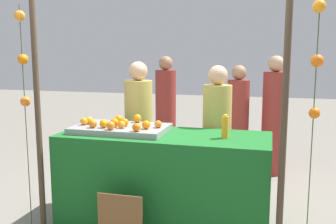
# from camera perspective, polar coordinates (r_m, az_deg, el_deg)

# --- Properties ---
(ground_plane) EXTENTS (24.00, 24.00, 0.00)m
(ground_plane) POSITION_cam_1_polar(r_m,az_deg,el_deg) (4.12, -0.57, -16.14)
(ground_plane) COLOR gray
(stall_counter) EXTENTS (2.09, 0.82, 0.94)m
(stall_counter) POSITION_cam_1_polar(r_m,az_deg,el_deg) (3.94, -0.58, -9.96)
(stall_counter) COLOR #196023
(stall_counter) RESTS_ON ground_plane
(orange_tray) EXTENTS (0.95, 0.59, 0.06)m
(orange_tray) POSITION_cam_1_polar(r_m,az_deg,el_deg) (3.96, -7.08, -2.49)
(orange_tray) COLOR gray
(orange_tray) RESTS_ON stall_counter
(orange_0) EXTENTS (0.08, 0.08, 0.08)m
(orange_0) POSITION_cam_1_polar(r_m,az_deg,el_deg) (4.12, -7.33, -1.04)
(orange_0) COLOR orange
(orange_0) RESTS_ON orange_tray
(orange_1) EXTENTS (0.08, 0.08, 0.08)m
(orange_1) POSITION_cam_1_polar(r_m,az_deg,el_deg) (3.65, -4.73, -2.28)
(orange_1) COLOR orange
(orange_1) RESTS_ON orange_tray
(orange_2) EXTENTS (0.08, 0.08, 0.08)m
(orange_2) POSITION_cam_1_polar(r_m,az_deg,el_deg) (4.06, -12.42, -1.36)
(orange_2) COLOR orange
(orange_2) RESTS_ON orange_tray
(orange_3) EXTENTS (0.08, 0.08, 0.08)m
(orange_3) POSITION_cam_1_polar(r_m,az_deg,el_deg) (3.75, -8.55, -2.01)
(orange_3) COLOR orange
(orange_3) RESTS_ON orange_tray
(orange_4) EXTENTS (0.09, 0.09, 0.09)m
(orange_4) POSITION_cam_1_polar(r_m,az_deg,el_deg) (3.89, -8.01, -1.59)
(orange_4) COLOR orange
(orange_4) RESTS_ON orange_tray
(orange_5) EXTENTS (0.07, 0.07, 0.07)m
(orange_5) POSITION_cam_1_polar(r_m,az_deg,el_deg) (3.82, -6.92, -1.87)
(orange_5) COLOR orange
(orange_5) RESTS_ON orange_tray
(orange_6) EXTENTS (0.08, 0.08, 0.08)m
(orange_6) POSITION_cam_1_polar(r_m,az_deg,el_deg) (3.86, -9.57, -1.74)
(orange_6) COLOR orange
(orange_6) RESTS_ON orange_tray
(orange_7) EXTENTS (0.09, 0.09, 0.09)m
(orange_7) POSITION_cam_1_polar(r_m,az_deg,el_deg) (4.12, -4.60, -0.95)
(orange_7) COLOR orange
(orange_7) RESTS_ON orange_tray
(orange_8) EXTENTS (0.09, 0.09, 0.09)m
(orange_8) POSITION_cam_1_polar(r_m,az_deg,el_deg) (3.76, -3.29, -1.91)
(orange_8) COLOR orange
(orange_8) RESTS_ON orange_tray
(orange_9) EXTENTS (0.08, 0.08, 0.08)m
(orange_9) POSITION_cam_1_polar(r_m,az_deg,el_deg) (3.91, -6.48, -1.55)
(orange_9) COLOR orange
(orange_9) RESTS_ON orange_tray
(orange_10) EXTENTS (0.07, 0.07, 0.07)m
(orange_10) POSITION_cam_1_polar(r_m,az_deg,el_deg) (3.81, -1.49, -1.82)
(orange_10) COLOR orange
(orange_10) RESTS_ON orange_tray
(orange_11) EXTENTS (0.08, 0.08, 0.08)m
(orange_11) POSITION_cam_1_polar(r_m,az_deg,el_deg) (3.89, -11.15, -1.71)
(orange_11) COLOR orange
(orange_11) RESTS_ON orange_tray
(orange_12) EXTENTS (0.08, 0.08, 0.08)m
(orange_12) POSITION_cam_1_polar(r_m,az_deg,el_deg) (4.11, -11.65, -1.21)
(orange_12) COLOR orange
(orange_12) RESTS_ON orange_tray
(juice_bottle) EXTENTS (0.07, 0.07, 0.23)m
(juice_bottle) POSITION_cam_1_polar(r_m,az_deg,el_deg) (3.65, 8.52, -2.24)
(juice_bottle) COLOR orange
(juice_bottle) RESTS_ON stall_counter
(chalkboard_sign) EXTENTS (0.42, 0.03, 0.52)m
(chalkboard_sign) POSITION_cam_1_polar(r_m,az_deg,el_deg) (3.55, -7.12, -16.02)
(chalkboard_sign) COLOR brown
(chalkboard_sign) RESTS_ON ground_plane
(vendor_left) EXTENTS (0.33, 0.33, 1.64)m
(vendor_left) POSITION_cam_1_polar(r_m,az_deg,el_deg) (4.57, -4.37, -3.52)
(vendor_left) COLOR tan
(vendor_left) RESTS_ON ground_plane
(vendor_right) EXTENTS (0.32, 0.32, 1.60)m
(vendor_right) POSITION_cam_1_polar(r_m,az_deg,el_deg) (4.35, 7.26, -4.42)
(vendor_right) COLOR tan
(vendor_right) RESTS_ON ground_plane
(crowd_person_0) EXTENTS (0.31, 0.31, 1.57)m
(crowd_person_0) POSITION_cam_1_polar(r_m,az_deg,el_deg) (5.61, 10.35, -1.67)
(crowd_person_0) COLOR maroon
(crowd_person_0) RESTS_ON ground_plane
(crowd_person_1) EXTENTS (0.34, 0.34, 1.69)m
(crowd_person_1) POSITION_cam_1_polar(r_m,az_deg,el_deg) (6.30, -0.35, 0.12)
(crowd_person_1) COLOR maroon
(crowd_person_1) RESTS_ON ground_plane
(crowd_person_2) EXTENTS (0.34, 0.34, 1.70)m
(crowd_person_2) POSITION_cam_1_polar(r_m,az_deg,el_deg) (5.66, 15.53, -1.12)
(crowd_person_2) COLOR maroon
(crowd_person_2) RESTS_ON ground_plane
(canopy_post_left) EXTENTS (0.06, 0.06, 2.29)m
(canopy_post_left) POSITION_cam_1_polar(r_m,az_deg,el_deg) (3.85, -18.83, -0.54)
(canopy_post_left) COLOR #473828
(canopy_post_left) RESTS_ON ground_plane
(canopy_post_right) EXTENTS (0.06, 0.06, 2.29)m
(canopy_post_right) POSITION_cam_1_polar(r_m,az_deg,el_deg) (3.20, 16.89, -2.25)
(canopy_post_right) COLOR #473828
(canopy_post_right) RESTS_ON ground_plane
(garland_strand_left) EXTENTS (0.11, 0.11, 2.18)m
(garland_strand_left) POSITION_cam_1_polar(r_m,az_deg,el_deg) (3.87, -20.85, 7.15)
(garland_strand_left) COLOR #2D4C23
(garland_strand_left) RESTS_ON ground_plane
(garland_strand_right) EXTENTS (0.11, 0.11, 2.18)m
(garland_strand_right) POSITION_cam_1_polar(r_m,az_deg,el_deg) (3.11, 21.34, 7.31)
(garland_strand_right) COLOR #2D4C23
(garland_strand_right) RESTS_ON ground_plane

